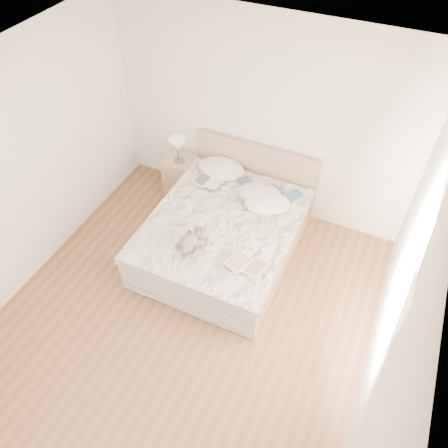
% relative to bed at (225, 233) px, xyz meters
% --- Properties ---
extents(floor, '(4.00, 4.50, 0.00)m').
position_rel_bed_xyz_m(floor, '(0.00, -1.19, -0.31)').
color(floor, brown).
rests_on(floor, ground).
extents(ceiling, '(4.00, 4.50, 0.00)m').
position_rel_bed_xyz_m(ceiling, '(0.00, -1.19, 2.39)').
color(ceiling, white).
rests_on(ceiling, ground).
extents(wall_back, '(4.00, 0.02, 2.70)m').
position_rel_bed_xyz_m(wall_back, '(0.00, 1.06, 1.04)').
color(wall_back, white).
rests_on(wall_back, ground).
extents(wall_left, '(0.02, 4.50, 2.70)m').
position_rel_bed_xyz_m(wall_left, '(-2.00, -1.19, 1.04)').
color(wall_left, white).
rests_on(wall_left, ground).
extents(wall_right, '(0.02, 4.50, 2.70)m').
position_rel_bed_xyz_m(wall_right, '(2.00, -1.19, 1.04)').
color(wall_right, white).
rests_on(wall_right, ground).
extents(window, '(0.02, 1.30, 1.10)m').
position_rel_bed_xyz_m(window, '(1.99, -0.89, 1.14)').
color(window, white).
rests_on(window, wall_right).
extents(bed, '(1.72, 2.14, 1.00)m').
position_rel_bed_xyz_m(bed, '(0.00, 0.00, 0.00)').
color(bed, tan).
rests_on(bed, floor).
extents(nightstand, '(0.51, 0.47, 0.56)m').
position_rel_bed_xyz_m(nightstand, '(-1.08, 0.80, -0.03)').
color(nightstand, tan).
rests_on(nightstand, floor).
extents(table_lamp, '(0.23, 0.23, 0.37)m').
position_rel_bed_xyz_m(table_lamp, '(-1.07, 0.77, 0.52)').
color(table_lamp, '#524D47').
rests_on(table_lamp, nightstand).
extents(pillow_left, '(0.66, 0.47, 0.20)m').
position_rel_bed_xyz_m(pillow_left, '(-0.42, 0.78, 0.33)').
color(pillow_left, white).
rests_on(pillow_left, bed).
extents(pillow_middle, '(0.63, 0.49, 0.17)m').
position_rel_bed_xyz_m(pillow_middle, '(0.23, 0.52, 0.33)').
color(pillow_middle, silver).
rests_on(pillow_middle, bed).
extents(pillow_right, '(0.68, 0.60, 0.17)m').
position_rel_bed_xyz_m(pillow_right, '(0.39, 0.39, 0.33)').
color(pillow_right, white).
rests_on(pillow_right, bed).
extents(blouse, '(0.65, 0.69, 0.02)m').
position_rel_bed_xyz_m(blouse, '(0.32, 0.47, 0.32)').
color(blouse, '#2F4A64').
rests_on(blouse, bed).
extents(photo_book, '(0.40, 0.30, 0.03)m').
position_rel_bed_xyz_m(photo_book, '(-0.46, 0.46, 0.32)').
color(photo_book, white).
rests_on(photo_book, bed).
extents(childrens_book, '(0.48, 0.39, 0.03)m').
position_rel_bed_xyz_m(childrens_book, '(0.54, -0.61, 0.32)').
color(childrens_book, '#FCF2CE').
rests_on(childrens_book, bed).
extents(teddy_bear, '(0.33, 0.39, 0.18)m').
position_rel_bed_xyz_m(teddy_bear, '(-0.17, -0.63, 0.34)').
color(teddy_bear, '#695D4F').
rests_on(teddy_bear, bed).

